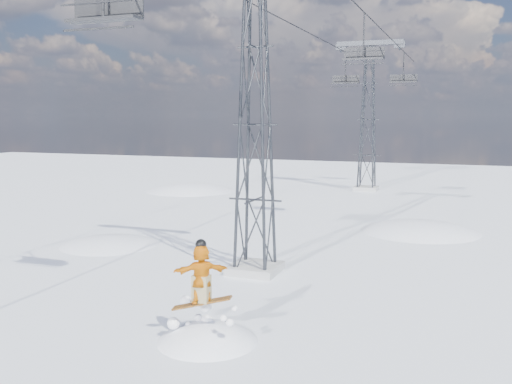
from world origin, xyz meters
The scene contains 9 objects.
ground centered at (0.00, 0.00, 0.00)m, with size 120.00×120.00×0.00m, color white.
snow_terrain centered at (-4.77, 21.24, -9.59)m, with size 39.00×37.00×22.00m.
lift_tower_near centered at (0.80, 8.00, 5.47)m, with size 5.20×1.80×11.43m.
lift_tower_far centered at (0.80, 33.00, 5.47)m, with size 5.20×1.80×11.43m.
haul_cables centered at (0.80, 19.50, 10.85)m, with size 4.46×51.00×0.06m.
lift_chair_near centered at (-1.40, 2.16, 8.65)m, with size 2.21×0.64×2.74m.
lift_chair_mid centered at (3.00, 17.64, 8.83)m, with size 2.04×0.59×2.52m.
lift_chair_far centered at (-1.40, 34.88, 8.64)m, with size 2.23×0.64×2.77m.
lift_chair_extra centered at (3.00, 36.39, 8.71)m, with size 2.16×0.62×2.67m.
Camera 1 is at (8.02, -11.45, 5.84)m, focal length 40.00 mm.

